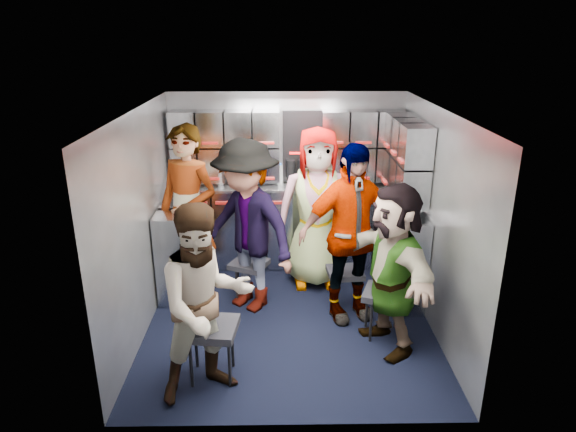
{
  "coord_description": "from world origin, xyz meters",
  "views": [
    {
      "loc": [
        -0.08,
        -4.56,
        2.78
      ],
      "look_at": [
        -0.01,
        0.35,
        0.99
      ],
      "focal_mm": 32.0,
      "sensor_mm": 36.0,
      "label": 1
    }
  ],
  "objects_px": {
    "attendant_standing": "(189,214)",
    "attendant_arc_d": "(349,234)",
    "jump_seat_near_right": "(385,296)",
    "attendant_arc_c": "(316,208)",
    "attendant_arc_a": "(206,303)",
    "jump_seat_near_left": "(211,331)",
    "jump_seat_mid_right": "(345,274)",
    "attendant_arc_b": "(247,227)",
    "jump_seat_mid_left": "(249,266)",
    "jump_seat_center": "(315,246)",
    "attendant_arc_e": "(392,268)"
  },
  "relations": [
    {
      "from": "attendant_arc_a",
      "to": "attendant_arc_e",
      "type": "bearing_deg",
      "value": -5.01
    },
    {
      "from": "attendant_arc_c",
      "to": "attendant_standing",
      "type": "bearing_deg",
      "value": -169.4
    },
    {
      "from": "jump_seat_mid_right",
      "to": "attendant_arc_e",
      "type": "bearing_deg",
      "value": -66.29
    },
    {
      "from": "jump_seat_mid_right",
      "to": "attendant_arc_d",
      "type": "height_order",
      "value": "attendant_arc_d"
    },
    {
      "from": "jump_seat_mid_left",
      "to": "attendant_arc_e",
      "type": "xyz_separation_m",
      "value": [
        1.33,
        -0.92,
        0.41
      ]
    },
    {
      "from": "attendant_arc_b",
      "to": "attendant_standing",
      "type": "bearing_deg",
      "value": -163.76
    },
    {
      "from": "jump_seat_mid_left",
      "to": "jump_seat_near_right",
      "type": "xyz_separation_m",
      "value": [
        1.33,
        -0.74,
        0.03
      ]
    },
    {
      "from": "attendant_arc_a",
      "to": "attendant_arc_c",
      "type": "distance_m",
      "value": 2.14
    },
    {
      "from": "jump_seat_near_right",
      "to": "jump_seat_mid_right",
      "type": "bearing_deg",
      "value": 120.41
    },
    {
      "from": "jump_seat_mid_left",
      "to": "jump_seat_mid_right",
      "type": "xyz_separation_m",
      "value": [
        1.01,
        -0.21,
        -0.0
      ]
    },
    {
      "from": "jump_seat_center",
      "to": "attendant_arc_e",
      "type": "height_order",
      "value": "attendant_arc_e"
    },
    {
      "from": "jump_seat_mid_left",
      "to": "attendant_standing",
      "type": "distance_m",
      "value": 0.85
    },
    {
      "from": "jump_seat_center",
      "to": "attendant_standing",
      "type": "height_order",
      "value": "attendant_standing"
    },
    {
      "from": "jump_seat_near_left",
      "to": "attendant_standing",
      "type": "relative_size",
      "value": 0.27
    },
    {
      "from": "jump_seat_center",
      "to": "attendant_arc_e",
      "type": "xyz_separation_m",
      "value": [
        0.58,
        -1.46,
        0.41
      ]
    },
    {
      "from": "jump_seat_center",
      "to": "jump_seat_near_right",
      "type": "height_order",
      "value": "jump_seat_near_right"
    },
    {
      "from": "jump_seat_mid_left",
      "to": "attendant_arc_e",
      "type": "distance_m",
      "value": 1.67
    },
    {
      "from": "jump_seat_center",
      "to": "attendant_arc_b",
      "type": "height_order",
      "value": "attendant_arc_b"
    },
    {
      "from": "attendant_standing",
      "to": "jump_seat_near_left",
      "type": "bearing_deg",
      "value": -49.29
    },
    {
      "from": "jump_seat_mid_right",
      "to": "attendant_arc_d",
      "type": "relative_size",
      "value": 0.24
    },
    {
      "from": "jump_seat_near_right",
      "to": "jump_seat_near_left",
      "type": "bearing_deg",
      "value": -158.27
    },
    {
      "from": "attendant_arc_a",
      "to": "jump_seat_mid_right",
      "type": "bearing_deg",
      "value": 20.24
    },
    {
      "from": "jump_seat_near_left",
      "to": "attendant_arc_d",
      "type": "relative_size",
      "value": 0.28
    },
    {
      "from": "jump_seat_mid_left",
      "to": "attendant_arc_d",
      "type": "bearing_deg",
      "value": -21.08
    },
    {
      "from": "jump_seat_near_right",
      "to": "attendant_arc_d",
      "type": "bearing_deg",
      "value": 131.5
    },
    {
      "from": "jump_seat_near_left",
      "to": "jump_seat_mid_left",
      "type": "bearing_deg",
      "value": 80.2
    },
    {
      "from": "attendant_arc_c",
      "to": "attendant_arc_d",
      "type": "bearing_deg",
      "value": -71.22
    },
    {
      "from": "attendant_arc_b",
      "to": "attendant_arc_c",
      "type": "xyz_separation_m",
      "value": [
        0.74,
        0.54,
        0.01
      ]
    },
    {
      "from": "jump_seat_near_left",
      "to": "jump_seat_mid_right",
      "type": "bearing_deg",
      "value": 42.85
    },
    {
      "from": "jump_seat_mid_right",
      "to": "attendant_standing",
      "type": "height_order",
      "value": "attendant_standing"
    },
    {
      "from": "jump_seat_near_right",
      "to": "attendant_arc_b",
      "type": "relative_size",
      "value": 0.27
    },
    {
      "from": "attendant_arc_b",
      "to": "attendant_arc_d",
      "type": "height_order",
      "value": "attendant_arc_d"
    },
    {
      "from": "jump_seat_mid_left",
      "to": "attendant_arc_d",
      "type": "relative_size",
      "value": 0.26
    },
    {
      "from": "jump_seat_near_left",
      "to": "jump_seat_near_right",
      "type": "xyz_separation_m",
      "value": [
        1.56,
        0.62,
        -0.04
      ]
    },
    {
      "from": "jump_seat_center",
      "to": "attendant_standing",
      "type": "xyz_separation_m",
      "value": [
        -1.37,
        -0.46,
        0.57
      ]
    },
    {
      "from": "jump_seat_mid_right",
      "to": "attendant_arc_b",
      "type": "distance_m",
      "value": 1.14
    },
    {
      "from": "attendant_arc_a",
      "to": "attendant_standing",
      "type": "bearing_deg",
      "value": 76.73
    },
    {
      "from": "attendant_standing",
      "to": "attendant_arc_d",
      "type": "relative_size",
      "value": 1.05
    },
    {
      "from": "attendant_arc_a",
      "to": "jump_seat_mid_left",
      "type": "bearing_deg",
      "value": 54.58
    },
    {
      "from": "attendant_arc_b",
      "to": "attendant_arc_e",
      "type": "bearing_deg",
      "value": 9.14
    },
    {
      "from": "jump_seat_near_right",
      "to": "attendant_arc_c",
      "type": "xyz_separation_m",
      "value": [
        -0.58,
        1.1,
        0.5
      ]
    },
    {
      "from": "attendant_arc_b",
      "to": "jump_seat_near_right",
      "type": "bearing_deg",
      "value": 15.39
    },
    {
      "from": "jump_seat_near_left",
      "to": "jump_seat_near_right",
      "type": "height_order",
      "value": "jump_seat_near_left"
    },
    {
      "from": "attendant_standing",
      "to": "jump_seat_near_right",
      "type": "bearing_deg",
      "value": 2.82
    },
    {
      "from": "jump_seat_near_left",
      "to": "attendant_arc_c",
      "type": "xyz_separation_m",
      "value": [
        0.98,
        1.72,
        0.46
      ]
    },
    {
      "from": "attendant_arc_b",
      "to": "jump_seat_center",
      "type": "bearing_deg",
      "value": 82.48
    },
    {
      "from": "jump_seat_center",
      "to": "attendant_arc_c",
      "type": "xyz_separation_m",
      "value": [
        0.0,
        -0.18,
        0.53
      ]
    },
    {
      "from": "attendant_arc_a",
      "to": "jump_seat_near_right",
      "type": "bearing_deg",
      "value": 0.45
    },
    {
      "from": "jump_seat_near_right",
      "to": "attendant_arc_e",
      "type": "relative_size",
      "value": 0.31
    },
    {
      "from": "jump_seat_mid_left",
      "to": "attendant_arc_c",
      "type": "xyz_separation_m",
      "value": [
        0.74,
        0.36,
        0.53
      ]
    }
  ]
}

